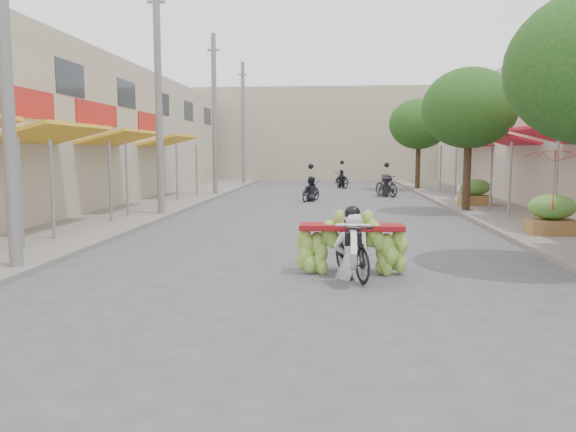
{
  "coord_description": "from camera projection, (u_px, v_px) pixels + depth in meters",
  "views": [
    {
      "loc": [
        0.53,
        -6.94,
        2.28
      ],
      "look_at": [
        -0.28,
        3.11,
        1.1
      ],
      "focal_mm": 35.0,
      "sensor_mm": 36.0,
      "label": 1
    }
  ],
  "objects": [
    {
      "name": "ground",
      "position": [
        290.0,
        329.0,
        7.18
      ],
      "size": [
        120.0,
        120.0,
        0.0
      ],
      "primitive_type": "plane",
      "color": "#4E4D52",
      "rests_on": "ground"
    },
    {
      "name": "sidewalk_left",
      "position": [
        145.0,
        206.0,
        22.58
      ],
      "size": [
        4.0,
        60.0,
        0.12
      ],
      "primitive_type": "cube",
      "color": "slate",
      "rests_on": "ground"
    },
    {
      "name": "sidewalk_right",
      "position": [
        502.0,
        209.0,
        21.46
      ],
      "size": [
        4.0,
        60.0,
        0.12
      ],
      "primitive_type": "cube",
      "color": "slate",
      "rests_on": "ground"
    },
    {
      "name": "shophouse_row_left",
      "position": [
        8.0,
        132.0,
        21.63
      ],
      "size": [
        9.77,
        40.0,
        6.0
      ],
      "color": "tan",
      "rests_on": "ground"
    },
    {
      "name": "far_building",
      "position": [
        327.0,
        135.0,
        44.39
      ],
      "size": [
        20.0,
        6.0,
        7.0
      ],
      "primitive_type": "cube",
      "color": "tan",
      "rests_on": "ground"
    },
    {
      "name": "utility_pole_near",
      "position": [
        5.0,
        53.0,
        10.11
      ],
      "size": [
        0.6,
        0.24,
        8.0
      ],
      "color": "slate",
      "rests_on": "ground"
    },
    {
      "name": "utility_pole_mid",
      "position": [
        159.0,
        99.0,
        19.02
      ],
      "size": [
        0.6,
        0.24,
        8.0
      ],
      "color": "slate",
      "rests_on": "ground"
    },
    {
      "name": "utility_pole_far",
      "position": [
        214.0,
        115.0,
        27.93
      ],
      "size": [
        0.6,
        0.24,
        8.0
      ],
      "color": "slate",
      "rests_on": "ground"
    },
    {
      "name": "utility_pole_back",
      "position": [
        243.0,
        124.0,
        36.84
      ],
      "size": [
        0.6,
        0.24,
        8.0
      ],
      "color": "slate",
      "rests_on": "ground"
    },
    {
      "name": "street_tree_mid",
      "position": [
        469.0,
        109.0,
        20.17
      ],
      "size": [
        3.4,
        3.4,
        5.25
      ],
      "color": "#3A2719",
      "rests_on": "ground"
    },
    {
      "name": "street_tree_far",
      "position": [
        419.0,
        124.0,
        32.05
      ],
      "size": [
        3.4,
        3.4,
        5.25
      ],
      "color": "#3A2719",
      "rests_on": "ground"
    },
    {
      "name": "produce_crate_mid",
      "position": [
        552.0,
        211.0,
        14.52
      ],
      "size": [
        1.2,
        0.88,
        1.16
      ],
      "color": "olive",
      "rests_on": "ground"
    },
    {
      "name": "produce_crate_far",
      "position": [
        475.0,
        190.0,
        22.44
      ],
      "size": [
        1.2,
        0.88,
        1.16
      ],
      "color": "olive",
      "rests_on": "ground"
    },
    {
      "name": "banana_motorbike",
      "position": [
        352.0,
        237.0,
        10.12
      ],
      "size": [
        2.2,
        1.89,
        2.23
      ],
      "color": "black",
      "rests_on": "ground"
    },
    {
      "name": "market_umbrella",
      "position": [
        558.0,
        146.0,
        13.55
      ],
      "size": [
        2.27,
        2.27,
        1.56
      ],
      "rotation": [
        0.0,
        0.0,
        0.43
      ],
      "color": "#B63518",
      "rests_on": "ground"
    },
    {
      "name": "pedestrian",
      "position": [
        462.0,
        184.0,
        23.26
      ],
      "size": [
        0.9,
        0.84,
        1.57
      ],
      "rotation": [
        0.0,
        0.0,
        3.79
      ],
      "color": "white",
      "rests_on": "ground"
    },
    {
      "name": "bg_motorbike_a",
      "position": [
        311.0,
        185.0,
        25.28
      ],
      "size": [
        1.18,
        1.75,
        1.95
      ],
      "color": "black",
      "rests_on": "ground"
    },
    {
      "name": "bg_motorbike_b",
      "position": [
        386.0,
        180.0,
        27.74
      ],
      "size": [
        1.39,
        1.9,
        1.95
      ],
      "color": "black",
      "rests_on": "ground"
    },
    {
      "name": "bg_motorbike_c",
      "position": [
        342.0,
        176.0,
        34.1
      ],
      "size": [
        1.21,
        1.9,
        1.95
      ],
      "color": "black",
      "rests_on": "ground"
    }
  ]
}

